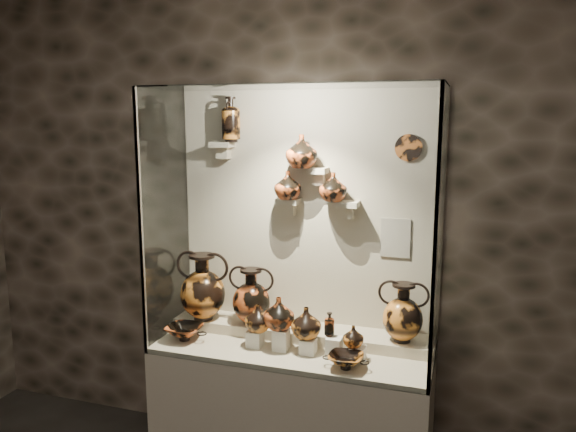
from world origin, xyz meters
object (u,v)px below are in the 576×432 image
object	(u,v)px
lekythos_small	(330,323)
kylix_left	(185,331)
ovoid_vase_a	(288,185)
lekythos_tall	(231,116)
amphora_mid	(251,296)
kylix_right	(346,360)
ovoid_vase_b	(302,151)
amphora_right	(403,312)
jug_b	(279,313)
amphora_left	(203,287)
ovoid_vase_c	(333,187)
jug_e	(353,336)
jug_a	(258,318)
jug_c	(306,323)

from	to	relation	value
lekythos_small	kylix_left	world-z (taller)	lekythos_small
ovoid_vase_a	kylix_left	bearing A→B (deg)	-171.83
lekythos_tall	ovoid_vase_a	world-z (taller)	lekythos_tall
amphora_mid	lekythos_tall	distance (m)	1.16
kylix_right	ovoid_vase_b	world-z (taller)	ovoid_vase_b
amphora_right	jug_b	bearing A→B (deg)	-158.56
amphora_left	kylix_left	size ratio (longest dim) A/B	1.54
kylix_left	ovoid_vase_c	distance (m)	1.31
amphora_right	kylix_right	world-z (taller)	amphora_right
jug_e	ovoid_vase_c	distance (m)	0.89
lekythos_small	jug_b	bearing A→B (deg)	-156.55
amphora_left	jug_b	world-z (taller)	amphora_left
amphora_right	jug_e	world-z (taller)	amphora_right
jug_e	ovoid_vase_a	distance (m)	1.00
ovoid_vase_a	ovoid_vase_b	distance (m)	0.23
amphora_mid	ovoid_vase_a	xyz separation A→B (m)	(0.22, 0.07, 0.72)
ovoid_vase_c	jug_b	bearing A→B (deg)	-123.79
jug_b	ovoid_vase_b	size ratio (longest dim) A/B	0.97
kylix_right	ovoid_vase_b	bearing A→B (deg)	145.31
lekythos_tall	ovoid_vase_c	distance (m)	0.80
lekythos_small	kylix_right	world-z (taller)	lekythos_small
jug_a	ovoid_vase_a	xyz separation A→B (m)	(0.11, 0.25, 0.79)
jug_a	ovoid_vase_a	bearing A→B (deg)	83.87
jug_e	ovoid_vase_c	world-z (taller)	ovoid_vase_c
jug_a	jug_b	xyz separation A→B (m)	(0.13, 0.00, 0.04)
amphora_right	jug_c	distance (m)	0.58
amphora_mid	jug_c	bearing A→B (deg)	-34.00
ovoid_vase_c	lekythos_tall	bearing A→B (deg)	-168.88
ovoid_vase_c	jug_c	bearing A→B (deg)	-99.02
jug_b	kylix_left	distance (m)	0.64
jug_a	jug_e	distance (m)	0.59
jug_e	kylix_left	distance (m)	1.08
amphora_mid	ovoid_vase_b	size ratio (longest dim) A/B	1.80
ovoid_vase_a	jug_c	bearing A→B (deg)	-70.04
lekythos_tall	ovoid_vase_b	world-z (taller)	lekythos_tall
amphora_left	amphora_mid	xyz separation A→B (m)	(0.33, 0.02, -0.04)
amphora_right	amphora_mid	bearing A→B (deg)	-172.91
amphora_mid	amphora_right	bearing A→B (deg)	-11.24
amphora_left	jug_b	bearing A→B (deg)	7.17
jug_c	ovoid_vase_b	world-z (taller)	ovoid_vase_b
kylix_left	ovoid_vase_c	xyz separation A→B (m)	(0.88, 0.30, 0.92)
jug_a	ovoid_vase_b	bearing A→B (deg)	66.98
ovoid_vase_c	kylix_left	bearing A→B (deg)	-148.08
lekythos_small	kylix_left	xyz separation A→B (m)	(-0.93, -0.06, -0.14)
amphora_left	amphora_mid	bearing A→B (deg)	26.29
lekythos_small	ovoid_vase_a	world-z (taller)	ovoid_vase_a
jug_a	jug_e	xyz separation A→B (m)	(0.59, -0.01, -0.04)
jug_e	ovoid_vase_a	bearing A→B (deg)	149.48
amphora_left	jug_b	xyz separation A→B (m)	(0.59, -0.16, -0.06)
amphora_left	ovoid_vase_c	xyz separation A→B (m)	(0.85, 0.09, 0.68)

